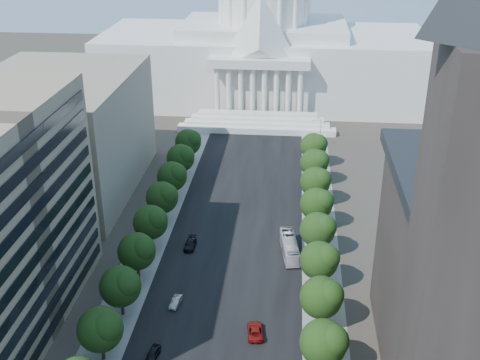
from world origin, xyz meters
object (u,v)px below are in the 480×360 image
(car_dark_b, at_px, (190,244))
(car_dark_a, at_px, (153,354))
(city_bus, at_px, (290,247))
(car_silver, at_px, (176,302))
(car_red, at_px, (255,331))

(car_dark_b, bearing_deg, car_dark_a, -89.16)
(city_bus, bearing_deg, car_dark_b, 170.36)
(car_dark_a, relative_size, car_silver, 1.04)
(city_bus, bearing_deg, car_red, -109.35)
(car_silver, height_order, car_dark_b, car_dark_b)
(car_dark_a, relative_size, city_bus, 0.34)
(car_dark_a, xyz_separation_m, car_red, (16.58, 7.37, 0.05))
(car_red, bearing_deg, car_dark_a, 16.92)
(car_silver, height_order, car_red, car_red)
(car_silver, xyz_separation_m, city_bus, (21.05, 20.17, 1.08))
(car_dark_b, bearing_deg, car_silver, -86.57)
(car_red, distance_m, city_bus, 27.97)
(car_red, relative_size, car_dark_b, 1.03)
(car_silver, bearing_deg, car_red, -17.44)
(car_dark_a, distance_m, car_dark_b, 35.44)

